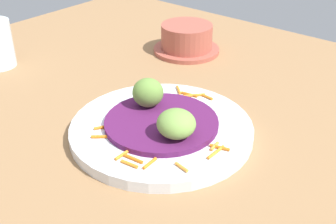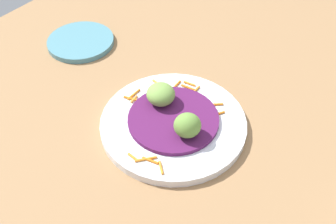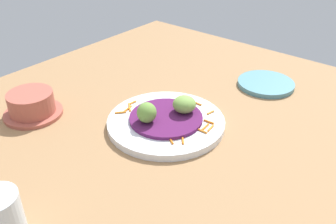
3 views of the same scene
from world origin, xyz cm
name	(u,v)px [view 2 (image 2 of 3)]	position (x,y,z in cm)	size (l,w,h in cm)	color
table_surface	(199,115)	(0.00, 0.00, 1.00)	(110.00, 110.00, 2.00)	#936D47
main_plate	(173,123)	(5.86, -1.47, 2.76)	(24.89, 24.89, 1.52)	silver
cabbage_bed	(173,119)	(5.86, -1.47, 3.91)	(15.46, 15.46, 0.78)	#51194C
carrot_garnish	(166,111)	(4.99, -3.57, 3.72)	(20.45, 16.75, 0.40)	orange
guac_scoop_left	(161,94)	(4.09, -5.44, 6.09)	(5.01, 4.92, 3.59)	#759E47
guac_scoop_center	(187,125)	(7.63, 2.49, 6.38)	(4.04, 4.39, 4.18)	olive
side_plate_small	(81,42)	(-2.04, -31.82, 2.58)	(14.22, 14.22, 1.16)	teal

